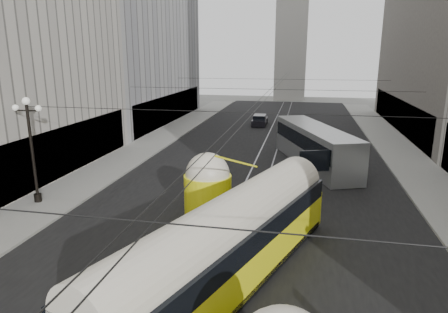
% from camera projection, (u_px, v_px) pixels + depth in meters
% --- Properties ---
extents(road, '(20.00, 85.00, 0.02)m').
position_uv_depth(road, '(266.00, 156.00, 35.85)').
color(road, black).
rests_on(road, ground).
extents(sidewalk_left, '(4.00, 72.00, 0.15)m').
position_uv_depth(sidewalk_left, '(154.00, 142.00, 41.45)').
color(sidewalk_left, gray).
rests_on(sidewalk_left, ground).
extents(sidewalk_right, '(4.00, 72.00, 0.15)m').
position_uv_depth(sidewalk_right, '(400.00, 153.00, 36.85)').
color(sidewalk_right, gray).
rests_on(sidewalk_right, ground).
extents(rail_left, '(0.12, 85.00, 0.04)m').
position_uv_depth(rail_left, '(258.00, 156.00, 35.99)').
color(rail_left, gray).
rests_on(rail_left, ground).
extents(rail_right, '(0.12, 85.00, 0.04)m').
position_uv_depth(rail_right, '(275.00, 157.00, 35.70)').
color(rail_right, gray).
rests_on(rail_right, ground).
extents(building_left_far, '(12.60, 28.60, 28.60)m').
position_uv_depth(building_left_far, '(124.00, 10.00, 50.80)').
color(building_left_far, '#999999').
rests_on(building_left_far, ground).
extents(distant_tower, '(6.00, 6.00, 31.36)m').
position_uv_depth(distant_tower, '(292.00, 21.00, 77.17)').
color(distant_tower, '#B2AFA8').
rests_on(distant_tower, ground).
extents(lamppost_left_mid, '(1.86, 0.44, 6.37)m').
position_uv_depth(lamppost_left_mid, '(31.00, 144.00, 23.57)').
color(lamppost_left_mid, black).
rests_on(lamppost_left_mid, sidewalk_left).
extents(catenary, '(25.00, 72.00, 0.23)m').
position_uv_depth(catenary, '(269.00, 91.00, 33.39)').
color(catenary, black).
rests_on(catenary, ground).
extents(streetcar, '(7.62, 15.98, 3.70)m').
position_uv_depth(streetcar, '(229.00, 242.00, 15.57)').
color(streetcar, '#FFFD16').
rests_on(streetcar, ground).
extents(city_bus, '(6.92, 13.03, 3.19)m').
position_uv_depth(city_bus, '(315.00, 144.00, 32.61)').
color(city_bus, '#A1A4A6').
rests_on(city_bus, ground).
extents(sedan_white_far, '(3.03, 5.00, 1.47)m').
position_uv_depth(sedan_white_far, '(315.00, 130.00, 44.30)').
color(sedan_white_far, white).
rests_on(sedan_white_far, ground).
extents(sedan_dark_far, '(1.79, 4.24, 1.33)m').
position_uv_depth(sedan_dark_far, '(260.00, 120.00, 51.23)').
color(sedan_dark_far, black).
rests_on(sedan_dark_far, ground).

